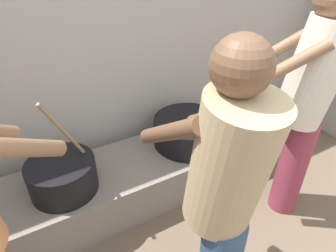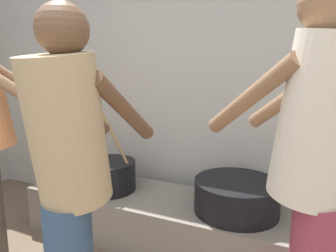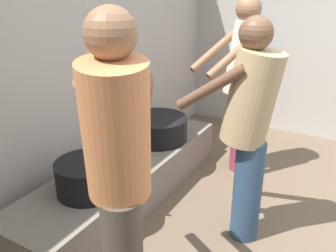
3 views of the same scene
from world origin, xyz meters
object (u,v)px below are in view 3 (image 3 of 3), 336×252
cook_in_cream_shirt (244,77)px  cook_in_tan_shirt (249,122)px  cooking_pot_secondary (157,128)px  cooking_pot_main (88,176)px  cook_in_orange_shirt (119,167)px

cook_in_cream_shirt → cook_in_tan_shirt: (-0.92, -0.35, -0.05)m
cooking_pot_secondary → cook_in_tan_shirt: (-0.49, -1.01, 0.42)m
cooking_pot_main → cook_in_tan_shirt: bearing=-61.3°
cook_in_cream_shirt → cooking_pot_secondary: bearing=123.2°
cook_in_orange_shirt → cook_in_cream_shirt: 1.92m
cook_in_cream_shirt → cook_in_tan_shirt: 0.99m
cook_in_tan_shirt → cook_in_cream_shirt: bearing=20.6°
cook_in_orange_shirt → cook_in_tan_shirt: bearing=-16.8°
cooking_pot_secondary → cook_in_orange_shirt: 1.71m
cooking_pot_secondary → cook_in_cream_shirt: 0.92m
cook_in_orange_shirt → cook_in_cream_shirt: cook_in_orange_shirt is taller
cooking_pot_secondary → cook_in_cream_shirt: (0.43, -0.66, 0.48)m
cooking_pot_main → cook_in_cream_shirt: cook_in_cream_shirt is taller
cooking_pot_secondary → cook_in_orange_shirt: cook_in_orange_shirt is taller
cooking_pot_secondary → cook_in_tan_shirt: size_ratio=0.36×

